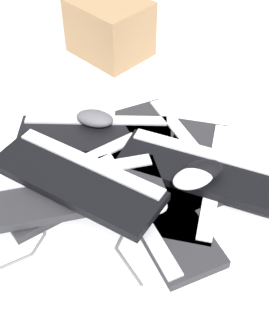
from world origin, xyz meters
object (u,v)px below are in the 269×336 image
(keyboard_5, at_px, (203,170))
(mouse_1, at_px, (146,202))
(keyboard_1, at_px, (95,135))
(keyboard_4, at_px, (193,177))
(keyboard_6, at_px, (74,192))
(keyboard_7, at_px, (78,179))
(mouse_4, at_px, (95,118))
(cardboard_box, at_px, (110,28))
(keyboard_3, at_px, (155,207))
(keyboard_0, at_px, (172,151))
(mouse_0, at_px, (84,111))
(mouse_2, at_px, (202,171))
(mouse_3, at_px, (193,178))
(keyboard_2, at_px, (82,182))

(keyboard_5, xyz_separation_m, mouse_1, (-0.17, 0.08, 0.01))
(keyboard_1, distance_m, keyboard_4, 0.32)
(keyboard_6, xyz_separation_m, keyboard_7, (0.02, -0.00, 0.03))
(keyboard_5, relative_size, mouse_4, 4.10)
(keyboard_6, height_order, cardboard_box, cardboard_box)
(keyboard_1, distance_m, mouse_4, 0.05)
(keyboard_1, distance_m, keyboard_3, 0.32)
(keyboard_1, xyz_separation_m, cardboard_box, (0.43, 0.19, 0.08))
(keyboard_0, bearing_deg, keyboard_6, 152.41)
(keyboard_1, bearing_deg, mouse_0, 47.02)
(keyboard_0, xyz_separation_m, mouse_2, (-0.10, -0.12, 0.07))
(keyboard_6, distance_m, mouse_1, 0.18)
(keyboard_3, bearing_deg, keyboard_5, -24.72)
(mouse_2, bearing_deg, keyboard_4, -92.88)
(mouse_3, height_order, mouse_4, mouse_3)
(keyboard_7, distance_m, mouse_1, 0.18)
(keyboard_7, height_order, mouse_0, keyboard_7)
(mouse_0, relative_size, mouse_4, 1.00)
(mouse_0, relative_size, cardboard_box, 0.43)
(keyboard_1, bearing_deg, keyboard_6, -160.64)
(keyboard_2, bearing_deg, mouse_3, -72.24)
(mouse_3, distance_m, mouse_4, 0.37)
(keyboard_3, bearing_deg, keyboard_0, 12.77)
(keyboard_6, bearing_deg, keyboard_3, -69.28)
(keyboard_0, bearing_deg, keyboard_4, -125.65)
(keyboard_4, xyz_separation_m, keyboard_6, (-0.21, 0.23, 0.03))
(keyboard_0, height_order, keyboard_6, keyboard_6)
(keyboard_5, xyz_separation_m, mouse_3, (-0.07, 0.00, 0.04))
(mouse_3, bearing_deg, mouse_0, 106.49)
(keyboard_1, distance_m, keyboard_5, 0.34)
(keyboard_3, height_order, mouse_4, mouse_4)
(keyboard_3, bearing_deg, keyboard_4, -18.14)
(keyboard_4, distance_m, mouse_4, 0.34)
(mouse_2, relative_size, mouse_4, 1.00)
(mouse_1, height_order, mouse_3, mouse_3)
(keyboard_1, xyz_separation_m, keyboard_6, (-0.23, -0.08, 0.03))
(keyboard_1, relative_size, keyboard_3, 1.05)
(keyboard_1, bearing_deg, keyboard_2, -159.57)
(keyboard_0, distance_m, mouse_4, 0.24)
(keyboard_7, height_order, cardboard_box, cardboard_box)
(keyboard_0, height_order, keyboard_3, same)
(keyboard_5, distance_m, mouse_4, 0.36)
(keyboard_4, relative_size, cardboard_box, 1.83)
(mouse_3, distance_m, cardboard_box, 0.74)
(mouse_2, bearing_deg, keyboard_5, -123.46)
(keyboard_4, height_order, cardboard_box, cardboard_box)
(keyboard_1, bearing_deg, keyboard_4, -94.47)
(mouse_1, height_order, cardboard_box, cardboard_box)
(mouse_0, bearing_deg, keyboard_6, 53.98)
(keyboard_4, relative_size, keyboard_5, 1.03)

